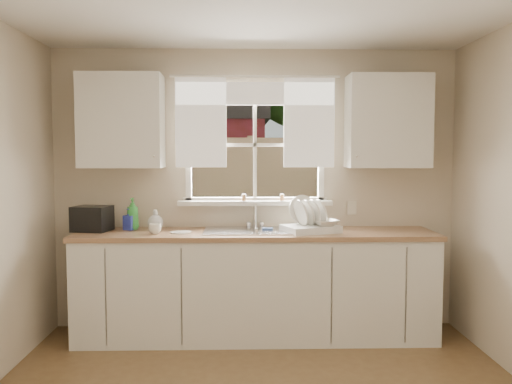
{
  "coord_description": "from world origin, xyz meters",
  "views": [
    {
      "loc": [
        -0.12,
        -2.88,
        1.57
      ],
      "look_at": [
        0.0,
        1.65,
        1.25
      ],
      "focal_mm": 38.0,
      "sensor_mm": 36.0,
      "label": 1
    }
  ],
  "objects_px": {
    "soap_bottle_a": "(133,214)",
    "black_appliance": "(92,219)",
    "dish_rack": "(310,223)",
    "cup": "(155,229)"
  },
  "relations": [
    {
      "from": "dish_rack",
      "to": "soap_bottle_a",
      "type": "xyz_separation_m",
      "value": [
        -1.53,
        0.19,
        0.07
      ]
    },
    {
      "from": "black_appliance",
      "to": "soap_bottle_a",
      "type": "bearing_deg",
      "value": 25.3
    },
    {
      "from": "soap_bottle_a",
      "to": "black_appliance",
      "type": "bearing_deg",
      "value": -158.27
    },
    {
      "from": "dish_rack",
      "to": "black_appliance",
      "type": "height_order",
      "value": "dish_rack"
    },
    {
      "from": "soap_bottle_a",
      "to": "black_appliance",
      "type": "height_order",
      "value": "soap_bottle_a"
    },
    {
      "from": "cup",
      "to": "black_appliance",
      "type": "distance_m",
      "value": 0.59
    },
    {
      "from": "soap_bottle_a",
      "to": "cup",
      "type": "bearing_deg",
      "value": -39.5
    },
    {
      "from": "dish_rack",
      "to": "cup",
      "type": "bearing_deg",
      "value": -177.04
    },
    {
      "from": "dish_rack",
      "to": "black_appliance",
      "type": "distance_m",
      "value": 1.86
    },
    {
      "from": "black_appliance",
      "to": "dish_rack",
      "type": "bearing_deg",
      "value": 8.33
    }
  ]
}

